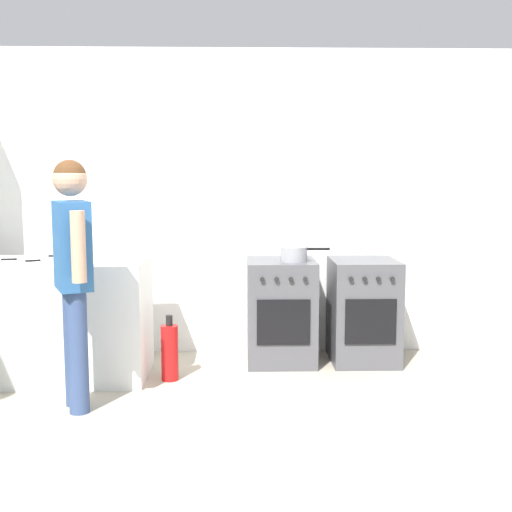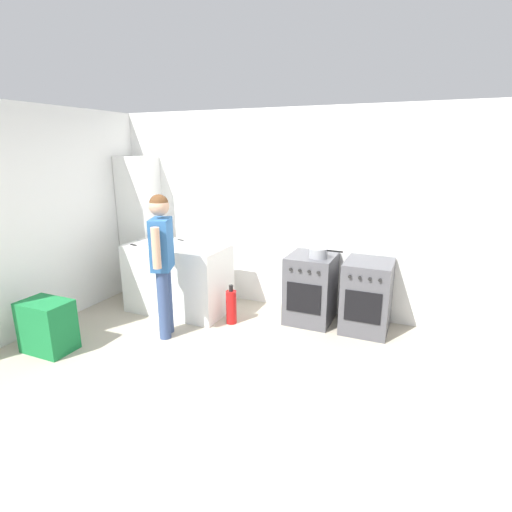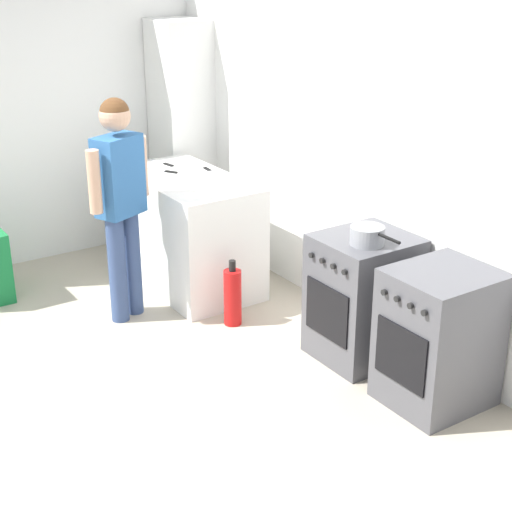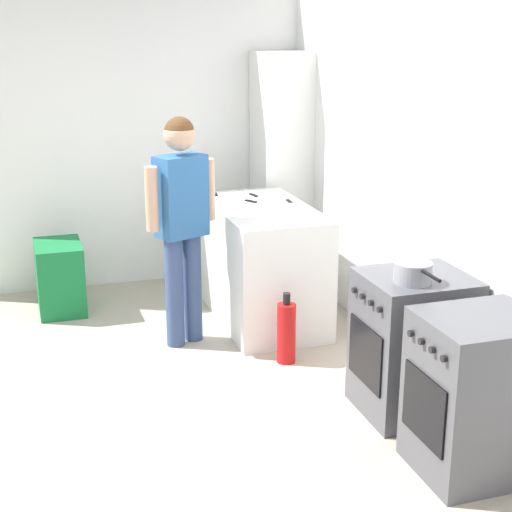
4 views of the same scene
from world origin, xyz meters
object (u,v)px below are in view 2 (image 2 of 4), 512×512
Objects in this scene: knife_bread at (139,246)px; person at (162,254)px; recycling_crate_lower at (49,338)px; recycling_crate_upper at (46,314)px; pot at (318,253)px; fire_extinguisher at (231,307)px; oven_left at (311,288)px; larder_cabinet at (141,226)px; knife_carving at (156,244)px; knife_chef at (148,241)px; knife_utility at (185,241)px; oven_right at (367,296)px.

person is (0.67, -0.43, 0.07)m from knife_bread.
recycling_crate_upper reaches higher than recycling_crate_lower.
fire_extinguisher is at bearing -157.76° from pot.
person is (-1.42, -1.07, 0.55)m from oven_left.
knife_bread is at bearing -165.87° from pot.
fire_extinguisher is 0.25× the size of larder_cabinet.
recycling_crate_upper is (-0.39, -1.41, -0.48)m from knife_carving.
knife_chef is (-0.21, 0.12, 0.00)m from knife_carving.
knife_chef is 0.19× the size of person.
knife_chef is at bearing -173.37° from pot.
oven_left is at bearing 9.04° from knife_chef.
knife_chef is at bearing 150.83° from knife_carving.
person is at bearing -32.83° from knife_bread.
knife_utility is 0.15× the size of person.
knife_bread is 0.67× the size of recycling_crate_lower.
recycling_crate_upper is (-3.04, -1.87, -0.01)m from oven_right.
knife_chef reaches higher than recycling_crate_upper.
oven_left is 1.81m from knife_utility.
knife_carving is 0.82m from person.
knife_carving is 0.60× the size of fire_extinguisher.
larder_cabinet reaches higher than person.
oven_left reaches higher than recycling_crate_upper.
knife_utility is 0.61m from knife_bread.
person is at bearing -143.06° from oven_left.
larder_cabinet is at bearing 136.54° from person.
oven_right is 1.63× the size of recycling_crate_upper.
person reaches higher than fire_extinguisher.
knife_carving and knife_bread have the same top height.
knife_utility is at bearing -178.31° from pot.
oven_left is at bearing -2.21° from larder_cabinet.
knife_bread reaches higher than fire_extinguisher.
larder_cabinet is at bearing 136.58° from knife_chef.
knife_utility is 0.13× the size of larder_cabinet.
larder_cabinet is (-0.56, 0.73, 0.10)m from knife_bread.
pot is 1.28× the size of knife_chef.
knife_carving is 0.97× the size of knife_chef.
knife_chef is at bearing 174.24° from fire_extinguisher.
knife_carving is (-1.97, -0.46, 0.48)m from oven_left.
person is at bearing -147.03° from pot.
recycling_crate_upper is (-1.49, -1.40, 0.20)m from fire_extinguisher.
knife_carving and knife_utility have the same top height.
knife_chef is 1.23× the size of knife_utility.
knife_carving is at bearing -125.40° from knife_utility.
fire_extinguisher is (-0.97, -0.40, -0.69)m from pot.
person is 3.27× the size of fire_extinguisher.
larder_cabinet is (-2.75, 0.18, 0.09)m from pot.
oven_right is at bearing 31.65° from recycling_crate_lower.
person reaches higher than oven_right.
knife_carving is at bearing -166.79° from oven_left.
knife_chef is 1.61m from recycling_crate_upper.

